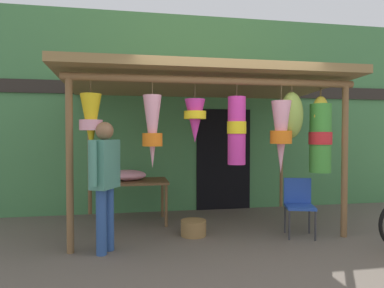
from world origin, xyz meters
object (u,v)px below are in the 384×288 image
at_px(customer_foreground, 105,176).
at_px(folding_chair, 299,201).
at_px(wicker_basket_by_table, 193,228).
at_px(flower_heap_on_table, 128,175).
at_px(display_table, 133,185).

bearing_deg(customer_foreground, folding_chair, 5.25).
height_order(folding_chair, wicker_basket_by_table, folding_chair).
relative_size(flower_heap_on_table, wicker_basket_by_table, 1.71).
bearing_deg(customer_foreground, flower_heap_on_table, 78.99).
bearing_deg(display_table, folding_chair, -25.15).
bearing_deg(flower_heap_on_table, wicker_basket_by_table, -42.49).
relative_size(display_table, flower_heap_on_table, 1.80).
distance_m(display_table, flower_heap_on_table, 0.19).
distance_m(wicker_basket_by_table, customer_foreground, 1.59).
bearing_deg(customer_foreground, wicker_basket_by_table, 22.35).
bearing_deg(wicker_basket_by_table, customer_foreground, -157.65).
bearing_deg(flower_heap_on_table, customer_foreground, -101.01).
distance_m(flower_heap_on_table, folding_chair, 2.77).
height_order(display_table, wicker_basket_by_table, display_table).
distance_m(folding_chair, wicker_basket_by_table, 1.61).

